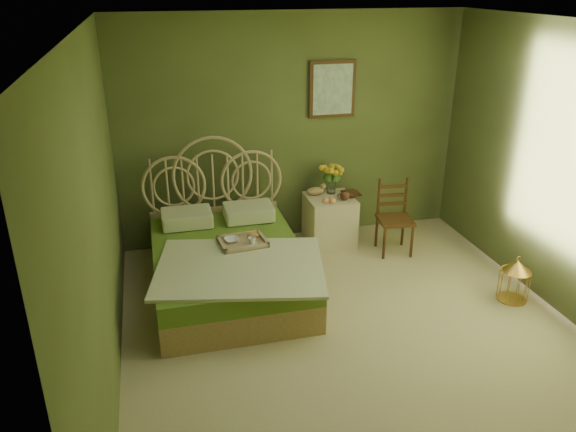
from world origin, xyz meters
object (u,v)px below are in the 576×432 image
object	(u,v)px
bed	(228,262)
birdcage	(514,281)
chair	(393,212)
nightstand	(330,215)

from	to	relation	value
bed	birdcage	xyz separation A→B (m)	(2.66, -0.89, -0.09)
chair	birdcage	distance (m)	1.52
nightstand	chair	world-z (taller)	nightstand
nightstand	birdcage	world-z (taller)	nightstand
bed	nightstand	world-z (taller)	bed
nightstand	birdcage	xyz separation A→B (m)	(1.34, -1.66, -0.15)
chair	birdcage	bearing A→B (deg)	-55.30
nightstand	chair	xyz separation A→B (m)	(0.64, -0.34, 0.10)
bed	chair	bearing A→B (deg)	12.29
bed	chair	distance (m)	2.01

